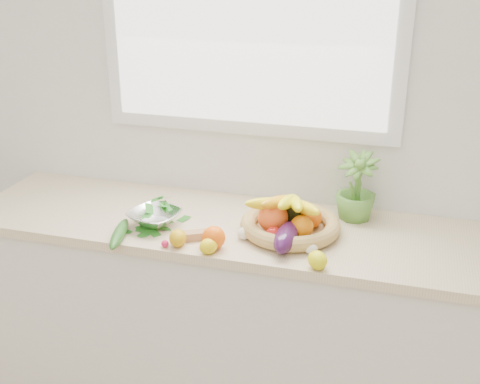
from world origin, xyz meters
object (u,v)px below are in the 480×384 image
(eggplant, at_px, (286,237))
(fruit_basket, at_px, (290,220))
(cucumber, at_px, (119,234))
(colander_with_spinach, at_px, (154,213))
(potted_herb, at_px, (356,188))
(apple, at_px, (274,236))

(eggplant, distance_m, fruit_basket, 0.13)
(cucumber, distance_m, colander_with_spinach, 0.18)
(potted_herb, distance_m, colander_with_spinach, 0.84)
(colander_with_spinach, bearing_deg, potted_herb, 21.26)
(cucumber, xyz_separation_m, colander_with_spinach, (0.08, 0.15, 0.03))
(fruit_basket, bearing_deg, apple, -107.80)
(eggplant, height_order, fruit_basket, fruit_basket)
(eggplant, bearing_deg, colander_with_spinach, 175.72)
(cucumber, bearing_deg, potted_herb, 27.77)
(cucumber, height_order, colander_with_spinach, colander_with_spinach)
(eggplant, distance_m, potted_herb, 0.42)
(potted_herb, relative_size, fruit_basket, 0.73)
(apple, xyz_separation_m, colander_with_spinach, (-0.51, 0.03, 0.02))
(eggplant, height_order, cucumber, eggplant)
(apple, height_order, eggplant, eggplant)
(cucumber, xyz_separation_m, fruit_basket, (0.63, 0.24, 0.03))
(apple, relative_size, colander_with_spinach, 0.29)
(potted_herb, xyz_separation_m, fruit_basket, (-0.24, -0.21, -0.08))
(apple, bearing_deg, colander_with_spinach, 177.04)
(cucumber, relative_size, potted_herb, 0.84)
(colander_with_spinach, bearing_deg, apple, -2.96)
(apple, height_order, cucumber, apple)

